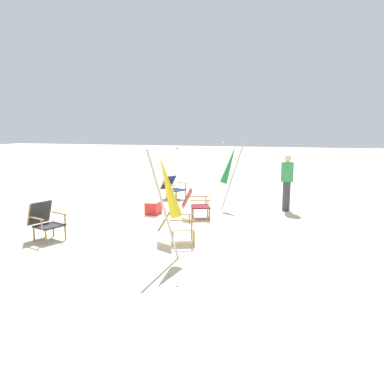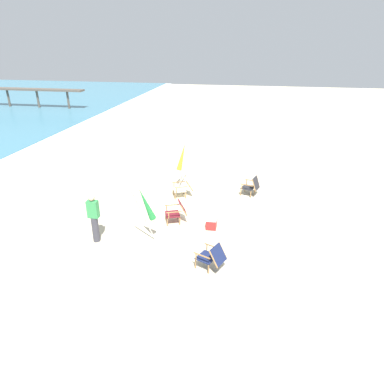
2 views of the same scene
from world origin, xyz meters
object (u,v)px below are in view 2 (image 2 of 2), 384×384
object	(u,v)px
umbrella_furled_yellow	(182,157)
person_near_chairs	(94,218)
umbrella_furled_green	(146,205)
beach_chair_far_center	(212,256)
beach_chair_mid_center	(183,187)
beach_chair_front_right	(252,186)
beach_chair_front_left	(177,211)
cooler_box	(212,222)

from	to	relation	value
umbrella_furled_yellow	person_near_chairs	xyz separation A→B (m)	(-4.88, 1.78, -0.51)
umbrella_furled_green	umbrella_furled_yellow	bearing A→B (deg)	-1.83
umbrella_furled_green	umbrella_furled_yellow	distance (m)	4.63
beach_chair_far_center	beach_chair_mid_center	distance (m)	4.97
beach_chair_front_right	beach_chair_front_left	world-z (taller)	beach_chair_front_right
beach_chair_far_center	cooler_box	bearing A→B (deg)	7.27
beach_chair_front_left	cooler_box	bearing A→B (deg)	-97.73
beach_chair_front_left	beach_chair_far_center	bearing A→B (deg)	-148.11
beach_chair_front_left	person_near_chairs	distance (m)	2.86
beach_chair_front_left	umbrella_furled_yellow	xyz separation A→B (m)	(3.19, 0.48, 0.92)
beach_chair_far_center	umbrella_furled_yellow	bearing A→B (deg)	19.70
person_near_chairs	umbrella_furled_green	bearing A→B (deg)	-81.14
umbrella_furled_green	person_near_chairs	xyz separation A→B (m)	(-0.25, 1.63, -0.48)
beach_chair_mid_center	person_near_chairs	xyz separation A→B (m)	(-3.85, 2.04, 0.42)
beach_chair_far_center	umbrella_furled_yellow	distance (m)	6.10
beach_chair_far_center	beach_chair_mid_center	xyz separation A→B (m)	(4.64, 1.77, -0.00)
umbrella_furled_yellow	cooler_box	distance (m)	3.95
beach_chair_front_left	beach_chair_far_center	xyz separation A→B (m)	(-2.49, -1.55, -0.00)
person_near_chairs	beach_chair_front_left	bearing A→B (deg)	-53.17
umbrella_furled_green	umbrella_furled_yellow	world-z (taller)	umbrella_furled_yellow
beach_chair_front_right	person_near_chairs	world-z (taller)	person_near_chairs
beach_chair_front_right	umbrella_furled_yellow	distance (m)	3.16
umbrella_furled_yellow	beach_chair_front_left	bearing A→B (deg)	-171.37
beach_chair_far_center	umbrella_furled_green	distance (m)	2.58
person_near_chairs	cooler_box	distance (m)	3.89
beach_chair_front_left	beach_chair_front_right	bearing A→B (deg)	-42.18
beach_chair_front_left	umbrella_furled_yellow	distance (m)	3.35
beach_chair_mid_center	cooler_box	bearing A→B (deg)	-147.61
umbrella_furled_yellow	cooler_box	bearing A→B (deg)	-152.64
umbrella_furled_green	beach_chair_mid_center	bearing A→B (deg)	-6.50
beach_chair_front_right	cooler_box	distance (m)	3.21
beach_chair_mid_center	cooler_box	distance (m)	2.76
umbrella_furled_yellow	beach_chair_front_right	bearing A→B (deg)	-97.80
beach_chair_front_right	beach_chair_front_left	distance (m)	3.75
beach_chair_mid_center	person_near_chairs	size ratio (longest dim) A/B	0.57
umbrella_furled_green	beach_chair_far_center	bearing A→B (deg)	-115.67
umbrella_furled_green	person_near_chairs	bearing A→B (deg)	98.86
beach_chair_mid_center	umbrella_furled_green	size ratio (longest dim) A/B	0.46
beach_chair_mid_center	umbrella_furled_yellow	bearing A→B (deg)	14.23
beach_chair_mid_center	person_near_chairs	world-z (taller)	person_near_chairs
umbrella_furled_yellow	beach_chair_mid_center	bearing A→B (deg)	-165.77
beach_chair_far_center	person_near_chairs	distance (m)	3.92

